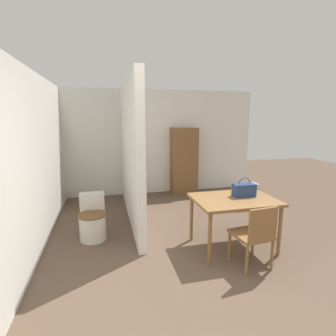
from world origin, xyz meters
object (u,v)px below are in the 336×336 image
Objects in this scene: dining_table at (234,204)px; space_heater at (249,195)px; handbag at (244,190)px; wooden_cabinet at (184,161)px; wooden_chair at (255,234)px; toilet at (93,221)px.

space_heater is (1.17, 1.53, -0.42)m from dining_table.
wooden_cabinet is at bearing 90.79° from handbag.
wooden_chair reaches higher than dining_table.
toilet is 2.98m from wooden_cabinet.
wooden_cabinet is (2.11, 2.03, 0.53)m from toilet.
space_heater is (1.17, 2.07, -0.21)m from wooden_chair.
toilet is at bearing -136.06° from wooden_cabinet.
handbag reaches higher than toilet.
toilet is 2.34m from handbag.
dining_table is 0.70× the size of wooden_cabinet.
dining_table is 0.59m from wooden_chair.
wooden_chair is 1.67× the size of space_heater.
handbag is at bearing -124.11° from space_heater.
dining_table is at bearing 84.37° from wooden_chair.
toilet is at bearing 139.65° from wooden_chair.
handbag is at bearing -19.11° from toilet.
wooden_cabinet is at bearing 128.20° from space_heater.
wooden_cabinet is at bearing 43.94° from toilet.
handbag is 1.87m from space_heater.
toilet is 0.41× the size of wooden_cabinet.
wooden_chair is 0.74m from handbag.
wooden_cabinet is (0.14, 3.39, 0.35)m from wooden_chair.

